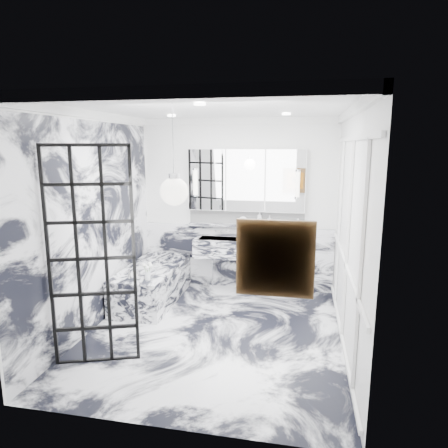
% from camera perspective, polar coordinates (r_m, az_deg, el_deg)
% --- Properties ---
extents(floor, '(3.60, 3.60, 0.00)m').
position_cam_1_polar(floor, '(5.33, -1.44, -15.28)').
color(floor, white).
rests_on(floor, ground).
extents(ceiling, '(3.60, 3.60, 0.00)m').
position_cam_1_polar(ceiling, '(4.79, -1.61, 16.29)').
color(ceiling, white).
rests_on(ceiling, wall_back).
extents(wall_back, '(3.60, 0.00, 3.60)m').
position_cam_1_polar(wall_back, '(6.61, 1.91, 2.71)').
color(wall_back, white).
rests_on(wall_back, floor).
extents(wall_front, '(3.60, 0.00, 3.60)m').
position_cam_1_polar(wall_front, '(3.19, -8.69, -6.73)').
color(wall_front, white).
rests_on(wall_front, floor).
extents(wall_left, '(0.00, 3.60, 3.60)m').
position_cam_1_polar(wall_left, '(5.44, -18.19, 0.31)').
color(wall_left, white).
rests_on(wall_left, floor).
extents(wall_right, '(0.00, 3.60, 3.60)m').
position_cam_1_polar(wall_right, '(4.78, 17.53, -1.09)').
color(wall_right, white).
rests_on(wall_right, floor).
extents(marble_clad_back, '(3.18, 0.05, 1.05)m').
position_cam_1_polar(marble_clad_back, '(6.77, 1.83, -4.66)').
color(marble_clad_back, white).
rests_on(marble_clad_back, floor).
extents(marble_clad_left, '(0.02, 3.56, 2.68)m').
position_cam_1_polar(marble_clad_left, '(5.44, -18.02, -0.31)').
color(marble_clad_left, white).
rests_on(marble_clad_left, floor).
extents(panel_molding, '(0.03, 3.40, 2.30)m').
position_cam_1_polar(panel_molding, '(4.80, 17.23, -2.25)').
color(panel_molding, white).
rests_on(panel_molding, floor).
extents(soap_bottle_a, '(0.12, 0.12, 0.23)m').
position_cam_1_polar(soap_bottle_a, '(6.50, 5.10, 0.80)').
color(soap_bottle_a, '#8C5919').
rests_on(soap_bottle_a, ledge).
extents(soap_bottle_b, '(0.09, 0.10, 0.17)m').
position_cam_1_polar(soap_bottle_b, '(6.49, 6.51, 0.47)').
color(soap_bottle_b, '#4C4C51').
rests_on(soap_bottle_b, ledge).
extents(soap_bottle_c, '(0.12, 0.12, 0.14)m').
position_cam_1_polar(soap_bottle_c, '(6.47, 10.53, 0.19)').
color(soap_bottle_c, silver).
rests_on(soap_bottle_c, ledge).
extents(face_pot, '(0.14, 0.14, 0.14)m').
position_cam_1_polar(face_pot, '(6.54, 2.72, 0.53)').
color(face_pot, white).
rests_on(face_pot, ledge).
extents(amber_bottle, '(0.04, 0.04, 0.10)m').
position_cam_1_polar(amber_bottle, '(6.51, 5.13, 0.23)').
color(amber_bottle, '#8C5919').
rests_on(amber_bottle, ledge).
extents(flower_vase, '(0.07, 0.07, 0.12)m').
position_cam_1_polar(flower_vase, '(5.64, -10.84, -7.23)').
color(flower_vase, silver).
rests_on(flower_vase, bathtub).
extents(crittall_door, '(0.85, 0.32, 2.38)m').
position_cam_1_polar(crittall_door, '(4.49, -18.34, -4.72)').
color(crittall_door, black).
rests_on(crittall_door, floor).
extents(artwork, '(0.49, 0.05, 0.49)m').
position_cam_1_polar(artwork, '(3.01, 7.32, -4.91)').
color(artwork, '#BD7313').
rests_on(artwork, wall_front).
extents(pendant_light, '(0.27, 0.27, 0.27)m').
position_cam_1_polar(pendant_light, '(3.80, -7.12, 4.63)').
color(pendant_light, white).
rests_on(pendant_light, ceiling).
extents(trough_sink, '(1.60, 0.45, 0.30)m').
position_cam_1_polar(trough_sink, '(6.48, 2.83, -3.51)').
color(trough_sink, silver).
rests_on(trough_sink, wall_back).
extents(ledge, '(1.90, 0.14, 0.04)m').
position_cam_1_polar(ledge, '(6.56, 3.07, -0.28)').
color(ledge, silver).
rests_on(ledge, wall_back).
extents(subway_tile, '(1.90, 0.03, 0.23)m').
position_cam_1_polar(subway_tile, '(6.60, 3.16, 0.98)').
color(subway_tile, white).
rests_on(subway_tile, wall_back).
extents(mirror_cabinet, '(1.90, 0.16, 1.00)m').
position_cam_1_polar(mirror_cabinet, '(6.46, 3.15, 6.26)').
color(mirror_cabinet, white).
rests_on(mirror_cabinet, wall_back).
extents(sconce_left, '(0.07, 0.07, 0.40)m').
position_cam_1_polar(sconce_left, '(6.54, -4.15, 5.96)').
color(sconce_left, white).
rests_on(sconce_left, mirror_cabinet).
extents(sconce_right, '(0.07, 0.07, 0.40)m').
position_cam_1_polar(sconce_right, '(6.31, 10.45, 5.61)').
color(sconce_right, white).
rests_on(sconce_right, mirror_cabinet).
extents(bathtub, '(0.75, 1.65, 0.55)m').
position_cam_1_polar(bathtub, '(6.33, -10.19, -8.34)').
color(bathtub, silver).
rests_on(bathtub, floor).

